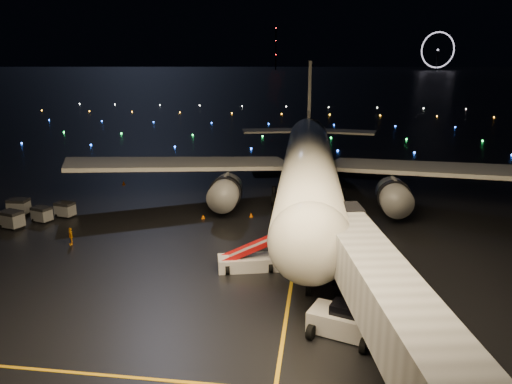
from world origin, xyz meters
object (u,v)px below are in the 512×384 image
Objects in this scene: crew_c at (71,236)px; baggage_cart_1 at (12,220)px; pushback_tug at (345,319)px; belt_loader at (248,249)px; baggage_cart_2 at (65,210)px; baggage_cart_3 at (19,207)px; baggage_cart_0 at (42,214)px; airliner at (310,134)px.

crew_c is 0.78× the size of baggage_cart_1.
belt_loader is at bearing 149.10° from pushback_tug.
pushback_tug is 2.63× the size of crew_c.
baggage_cart_3 reaches higher than baggage_cart_2.
baggage_cart_3 is (-5.59, 0.05, 0.08)m from baggage_cart_2.
baggage_cart_3 is at bearing 169.29° from pushback_tug.
baggage_cart_0 is 0.98× the size of baggage_cart_2.
pushback_tug reaches higher than baggage_cart_1.
pushback_tug is at bearing -32.65° from baggage_cart_3.
crew_c is 13.24m from baggage_cart_3.
belt_loader reaches higher than baggage_cart_1.
crew_c reaches higher than baggage_cart_0.
crew_c reaches higher than baggage_cart_2.
airliner is 31.76m from pushback_tug.
baggage_cart_1 is at bearing -110.63° from baggage_cart_0.
airliner is 34.62m from baggage_cart_3.
crew_c is (-17.57, 3.39, -0.93)m from belt_loader.
baggage_cart_3 reaches higher than baggage_cart_0.
airliner is 26.98× the size of baggage_cart_1.
belt_loader reaches higher than crew_c.
airliner is at bearing 64.68° from belt_loader.
baggage_cart_1 reaches higher than baggage_cart_3.
baggage_cart_1 is 5.65m from baggage_cart_2.
baggage_cart_2 is (1.62, 1.98, 0.01)m from baggage_cart_0.
pushback_tug is 0.61× the size of belt_loader.
baggage_cart_0 is at bearing -168.45° from crew_c.
pushback_tug is at bearing -12.21° from baggage_cart_0.
crew_c is 9.42m from baggage_cart_2.
baggage_cart_0 is at bearing -29.56° from baggage_cart_3.
crew_c is at bearing -142.42° from airliner.
pushback_tug is 28.24m from crew_c.
pushback_tug is 36.86m from baggage_cart_0.
baggage_cart_0 is at bearing 144.49° from belt_loader.
airliner is 8.01× the size of belt_loader.
baggage_cart_0 is (-28.35, -11.98, -7.52)m from airliner.
baggage_cart_2 is at bearing 68.98° from baggage_cart_0.
belt_loader reaches higher than baggage_cart_3.
airliner is 29.33m from crew_c.
baggage_cart_1 reaches higher than baggage_cart_2.
baggage_cart_0 is (-24.06, 9.48, -0.96)m from belt_loader.
pushback_tug is 37.43m from baggage_cart_1.
baggage_cart_2 is 5.59m from baggage_cart_3.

